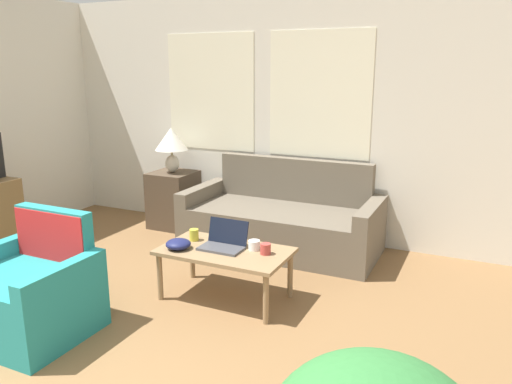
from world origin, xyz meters
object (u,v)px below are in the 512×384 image
Objects in this scene: coffee_table at (225,255)px; cup_navy at (265,249)px; cup_yellow at (254,245)px; laptop at (224,242)px; table_lamp at (171,142)px; couch at (283,222)px; snack_bowl at (178,244)px; armchair at (31,294)px; cup_white at (194,235)px.

cup_navy is (0.33, 0.05, 0.09)m from coffee_table.
laptop is at bearing -164.25° from cup_yellow.
cup_yellow is (1.67, -1.32, -0.54)m from table_lamp.
table_lamp reaches higher than couch.
laptop is 3.74× the size of cup_yellow.
table_lamp reaches higher than cup_navy.
snack_bowl is (-0.68, -0.19, -0.00)m from cup_navy.
coffee_table is 2.98× the size of laptop.
armchair is 1.30m from cup_white.
cup_navy is 0.67m from cup_white.
cup_navy is at bearing 7.83° from coffee_table.
table_lamp is 5.30× the size of cup_white.
laptop is 0.32m from cup_white.
cup_yellow is (0.25, -1.21, 0.19)m from couch.
laptop reaches higher than coffee_table.
cup_yellow is (0.24, 0.07, -0.01)m from laptop.
armchair reaches higher than coffee_table.
table_lamp is 1.48× the size of laptop.
cup_navy is (0.37, -1.26, 0.19)m from couch.
couch is at bearing 67.67° from armchair.
snack_bowl is (0.65, 0.89, 0.18)m from armchair.
couch is 20.44× the size of cup_white.
snack_bowl is at bearing 53.79° from armchair.
armchair is 10.08× the size of cup_navy.
table_lamp is at bearing 141.60° from cup_yellow.
couch is 1.92× the size of coffee_table.
couch is at bearing 76.13° from cup_white.
table_lamp is at bearing 135.79° from coffee_table.
cup_yellow is at bearing 1.55° from cup_white.
snack_bowl is (-0.56, -0.24, 0.00)m from cup_yellow.
couch is 1.49m from snack_bowl.
couch reaches higher than laptop.
cup_navy is 0.70m from snack_bowl.
couch is at bearing 106.24° from cup_navy.
laptop is 3.59× the size of cup_white.
armchair is 2.47× the size of laptop.
armchair is at bearing -133.98° from coffee_table.
laptop reaches higher than cup_yellow.
couch reaches higher than coffee_table.
cup_white is at bearing 170.47° from laptop.
snack_bowl is (-0.34, -0.14, 0.08)m from coffee_table.
cup_navy is 0.42× the size of snack_bowl.
cup_navy is at bearing 2.76° from laptop.
couch is 1.25m from cup_yellow.
laptop is at bearing -89.62° from couch.
couch is at bearing 91.51° from coffee_table.
cup_white reaches higher than cup_navy.
cup_white is (-0.31, 0.05, -0.00)m from laptop.
snack_bowl is at bearing -164.42° from cup_navy.
coffee_table is at bearing 22.55° from snack_bowl.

